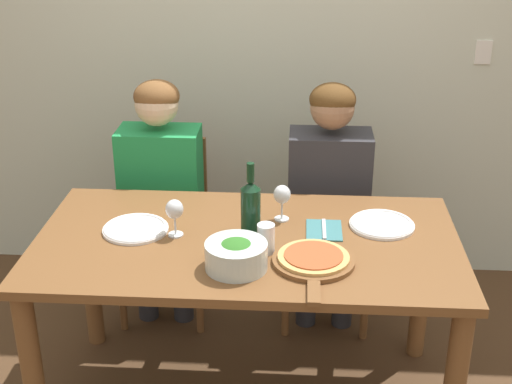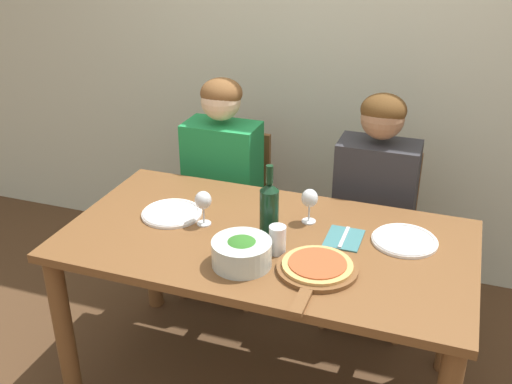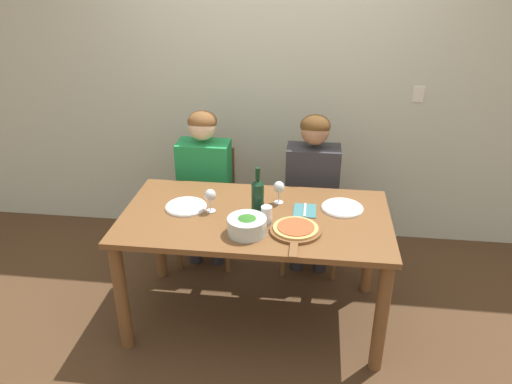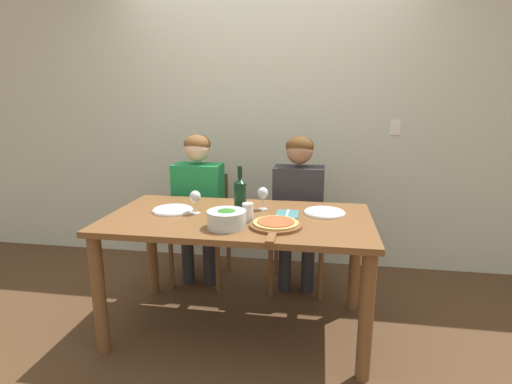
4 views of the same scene
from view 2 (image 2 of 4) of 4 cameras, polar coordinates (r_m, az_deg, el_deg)
name	(u,v)px [view 2 (image 2 of 4)]	position (r m, az deg, el deg)	size (l,w,h in m)	color
ground_plane	(265,383)	(2.89, 0.86, -17.73)	(40.00, 40.00, 0.00)	#4C331E
back_wall	(340,36)	(3.32, 7.96, 14.49)	(10.00, 0.06, 2.70)	beige
dining_table	(266,262)	(2.48, 0.96, -6.70)	(1.64, 0.87, 0.78)	brown
chair_left	(230,206)	(3.31, -2.49, -1.33)	(0.42, 0.42, 0.87)	brown
chair_right	(374,230)	(3.14, 11.18, -3.53)	(0.42, 0.42, 0.87)	brown
person_woman	(221,171)	(3.12, -3.31, 2.00)	(0.47, 0.51, 1.22)	#28282D
person_man	(375,194)	(2.92, 11.26, -0.15)	(0.47, 0.51, 1.22)	#28282D
wine_bottle	(269,210)	(2.34, 1.26, -1.76)	(0.08, 0.08, 0.32)	black
broccoli_bowl	(242,252)	(2.22, -1.37, -5.78)	(0.22, 0.22, 0.11)	silver
dinner_plate_left	(172,213)	(2.60, -8.03, -2.00)	(0.26, 0.26, 0.02)	white
dinner_plate_right	(405,240)	(2.45, 13.97, -4.47)	(0.26, 0.26, 0.02)	white
pizza_on_board	(317,268)	(2.21, 5.80, -7.23)	(0.30, 0.44, 0.04)	brown
wine_glass_left	(203,202)	(2.47, -5.05, -0.93)	(0.07, 0.07, 0.15)	silver
wine_glass_right	(310,200)	(2.49, 5.13, -0.74)	(0.07, 0.07, 0.15)	silver
water_tumbler	(277,240)	(2.29, 2.05, -4.57)	(0.07, 0.07, 0.11)	silver
fork_on_napkin	(344,238)	(2.43, 8.38, -4.37)	(0.14, 0.18, 0.01)	#387075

